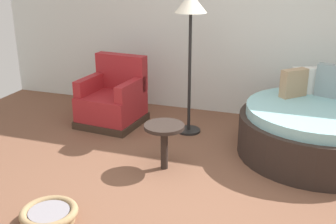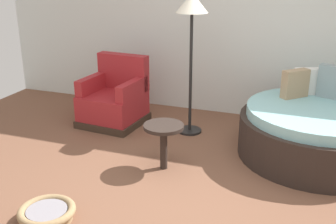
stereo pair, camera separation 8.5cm
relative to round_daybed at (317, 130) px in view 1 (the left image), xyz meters
The scene contains 7 objects.
ground_plane 1.77m from the round_daybed, 125.44° to the right, with size 8.00×8.00×0.02m, color brown.
back_wall 1.92m from the round_daybed, 131.21° to the left, with size 8.00×0.12×2.93m, color silver.
round_daybed is the anchor object (origin of this frame).
red_armchair 2.72m from the round_daybed, behind, with size 0.87×0.87×0.94m.
pet_basket 3.12m from the round_daybed, 134.93° to the right, with size 0.51×0.51×0.13m.
side_table 1.83m from the round_daybed, 149.78° to the right, with size 0.44×0.44×0.52m.
floor_lamp 2.04m from the round_daybed, behind, with size 0.40×0.40×1.82m.
Camera 1 is at (0.81, -3.39, 2.17)m, focal length 44.23 mm.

